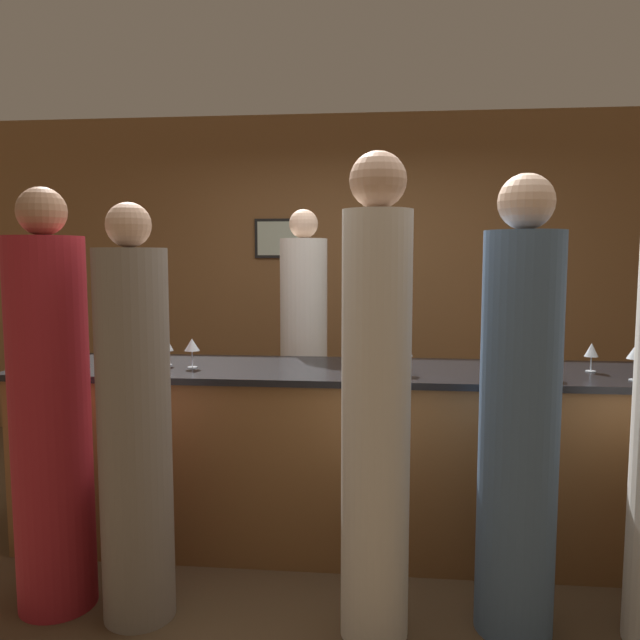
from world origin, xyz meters
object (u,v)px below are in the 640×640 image
Objects in this scene: bartender at (304,359)px; wine_bottle_0 at (490,358)px; guest_1 at (135,428)px; guest_2 at (519,422)px; guest_0 at (376,410)px; guest_4 at (51,416)px.

wine_bottle_0 is (1.05, -1.16, 0.21)m from bartender.
guest_1 is 0.95× the size of guest_2.
guest_0 is (0.51, -1.67, 0.07)m from bartender.
bartender is 1.92m from guest_2.
guest_4 is at bearing -179.57° from guest_2.
guest_0 is 1.06× the size of guest_4.
guest_2 reaches higher than bartender.
guest_4 is 6.32× the size of wine_bottle_0.
bartender reaches higher than guest_4.
guest_0 reaches higher than wine_bottle_0.
bartender is at bearing 71.97° from guest_1.
guest_4 is (-2.04, -0.02, -0.02)m from guest_2.
guest_0 is 6.71× the size of wine_bottle_0.
guest_1 is 1.64m from guest_2.
guest_2 is 0.46m from wine_bottle_0.
guest_4 reaches higher than guest_1.
bartender is 1.74m from guest_0.
bartender is 1.05× the size of guest_1.
guest_4 is 2.04m from wine_bottle_0.
guest_1 is at bearing 71.97° from bartender.
guest_0 is 1.04× the size of guest_2.
guest_1 is 1.67m from wine_bottle_0.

